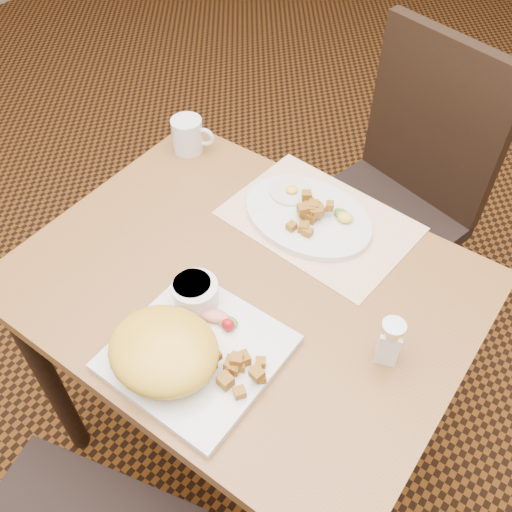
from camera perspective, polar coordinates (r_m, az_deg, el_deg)
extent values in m
plane|color=black|center=(1.81, -0.84, -17.69)|extent=(8.00, 8.00, 0.00)
cube|color=#905C2C|center=(1.17, -1.23, -3.01)|extent=(0.90, 0.70, 0.03)
cylinder|color=black|center=(1.57, -19.94, -11.63)|extent=(0.05, 0.05, 0.71)
cylinder|color=black|center=(1.78, -5.58, 1.48)|extent=(0.05, 0.05, 0.71)
cylinder|color=black|center=(1.56, 18.03, -11.24)|extent=(0.05, 0.05, 0.71)
cylinder|color=black|center=(1.59, -18.43, -21.81)|extent=(0.04, 0.04, 0.42)
cube|color=black|center=(1.72, 11.47, 3.05)|extent=(0.51, 0.51, 0.05)
cylinder|color=black|center=(1.95, 17.85, -2.44)|extent=(0.04, 0.04, 0.42)
cylinder|color=black|center=(1.75, 10.68, -8.42)|extent=(0.04, 0.04, 0.42)
cylinder|color=black|center=(2.07, 10.17, 3.41)|extent=(0.04, 0.04, 0.42)
cylinder|color=black|center=(1.88, 2.70, -1.51)|extent=(0.04, 0.04, 0.42)
cube|color=black|center=(1.69, 17.51, 12.56)|extent=(0.42, 0.14, 0.50)
cube|color=white|center=(1.28, 6.34, 3.51)|extent=(0.42, 0.31, 0.00)
cube|color=silver|center=(1.06, -5.89, -9.59)|extent=(0.28, 0.28, 0.02)
ellipsoid|color=gold|center=(1.01, -9.23, -9.25)|extent=(0.20, 0.18, 0.07)
ellipsoid|color=gold|center=(1.02, -8.78, -11.44)|extent=(0.08, 0.07, 0.03)
ellipsoid|color=gold|center=(1.07, -10.39, -7.20)|extent=(0.08, 0.07, 0.03)
cylinder|color=silver|center=(1.10, -6.06, -3.73)|extent=(0.09, 0.09, 0.05)
cylinder|color=beige|center=(1.08, -6.43, -2.77)|extent=(0.07, 0.07, 0.01)
ellipsoid|color=#387223|center=(1.07, -2.84, -6.62)|extent=(0.05, 0.04, 0.01)
ellipsoid|color=red|center=(1.06, -2.81, -6.89)|extent=(0.03, 0.03, 0.03)
ellipsoid|color=#F28C72|center=(1.08, -4.22, -5.95)|extent=(0.07, 0.05, 0.02)
cylinder|color=white|center=(1.32, 3.53, 6.51)|extent=(0.10, 0.10, 0.01)
ellipsoid|color=yellow|center=(1.31, 3.61, 6.67)|extent=(0.03, 0.03, 0.01)
ellipsoid|color=#387223|center=(1.27, 8.57, 4.19)|extent=(0.05, 0.04, 0.01)
ellipsoid|color=yellow|center=(1.26, 8.91, 3.84)|extent=(0.04, 0.04, 0.02)
cube|color=white|center=(1.05, 13.10, -8.60)|extent=(0.05, 0.05, 0.08)
cylinder|color=silver|center=(1.01, 13.59, -7.04)|extent=(0.05, 0.05, 0.02)
cylinder|color=silver|center=(1.46, -6.87, 11.93)|extent=(0.08, 0.08, 0.09)
torus|color=silver|center=(1.44, -5.16, 11.77)|extent=(0.05, 0.03, 0.05)
cube|color=#A66C1A|center=(1.02, -2.49, -10.44)|extent=(0.02, 0.02, 0.02)
cube|color=#A66C1A|center=(1.02, -2.16, -10.80)|extent=(0.02, 0.02, 0.02)
cube|color=#A66C1A|center=(1.02, -1.31, -10.25)|extent=(0.03, 0.03, 0.02)
cube|color=#A66C1A|center=(1.00, -3.08, -12.36)|extent=(0.03, 0.03, 0.02)
cube|color=#A66C1A|center=(1.02, -1.64, -10.92)|extent=(0.03, 0.03, 0.02)
cube|color=#A66C1A|center=(1.01, -2.24, -11.19)|extent=(0.02, 0.02, 0.02)
cube|color=#A66C1A|center=(1.01, -1.93, -10.32)|extent=(0.03, 0.03, 0.02)
cube|color=#A66C1A|center=(1.02, 0.47, -10.59)|extent=(0.02, 0.02, 0.02)
cube|color=#A66C1A|center=(1.01, -4.07, -9.93)|extent=(0.02, 0.02, 0.02)
cube|color=#A66C1A|center=(1.02, -2.63, -11.18)|extent=(0.02, 0.02, 0.01)
cube|color=#A66C1A|center=(1.01, 0.55, -12.08)|extent=(0.02, 0.02, 0.02)
cube|color=#A66C1A|center=(1.01, 0.06, -11.54)|extent=(0.03, 0.03, 0.02)
cube|color=#A66C1A|center=(1.02, -2.37, -10.95)|extent=(0.02, 0.02, 0.02)
cube|color=#A66C1A|center=(0.99, -1.66, -13.47)|extent=(0.03, 0.03, 0.02)
cube|color=#A66C1A|center=(1.01, -4.61, -10.41)|extent=(0.03, 0.03, 0.02)
cube|color=#A66C1A|center=(0.99, 0.08, -11.69)|extent=(0.03, 0.02, 0.02)
cube|color=#A66C1A|center=(1.01, -1.95, -10.29)|extent=(0.03, 0.03, 0.02)
cube|color=#A66C1A|center=(1.22, 5.18, 2.41)|extent=(0.02, 0.02, 0.02)
cube|color=#A66C1A|center=(1.24, 4.73, 4.64)|extent=(0.03, 0.03, 0.02)
cube|color=#A66C1A|center=(1.26, 7.39, 4.98)|extent=(0.02, 0.02, 0.02)
cube|color=#A66C1A|center=(1.25, 6.44, 4.67)|extent=(0.02, 0.02, 0.02)
cube|color=#A66C1A|center=(1.25, 5.81, 5.05)|extent=(0.02, 0.02, 0.02)
cube|color=#A66C1A|center=(1.24, 5.41, 4.72)|extent=(0.03, 0.03, 0.02)
cube|color=#A66C1A|center=(1.27, 6.31, 4.45)|extent=(0.02, 0.02, 0.02)
cube|color=#A66C1A|center=(1.26, 5.11, 4.37)|extent=(0.03, 0.03, 0.02)
cube|color=#A66C1A|center=(1.23, 4.73, 2.83)|extent=(0.02, 0.02, 0.02)
cube|color=#A66C1A|center=(1.24, 6.12, 4.46)|extent=(0.03, 0.03, 0.02)
cube|color=#A66C1A|center=(1.25, 5.47, 3.96)|extent=(0.03, 0.03, 0.02)
cube|color=#A66C1A|center=(1.25, 5.78, 4.97)|extent=(0.03, 0.03, 0.02)
cube|color=#A66C1A|center=(1.28, 5.45, 5.22)|extent=(0.03, 0.03, 0.02)
cube|color=#A66C1A|center=(1.27, 4.66, 4.68)|extent=(0.03, 0.03, 0.02)
cube|color=#A66C1A|center=(1.24, 5.67, 4.42)|extent=(0.02, 0.02, 0.02)
cube|color=#A66C1A|center=(1.23, 4.89, 2.95)|extent=(0.03, 0.03, 0.02)
cube|color=#A66C1A|center=(1.28, 5.09, 6.06)|extent=(0.03, 0.03, 0.02)
cube|color=#A66C1A|center=(1.23, 3.57, 2.99)|extent=(0.02, 0.02, 0.02)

